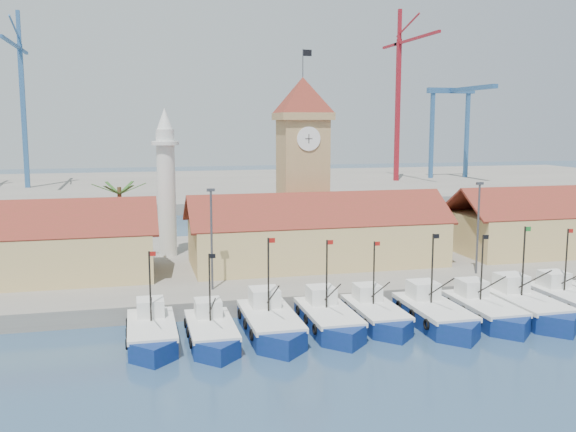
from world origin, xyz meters
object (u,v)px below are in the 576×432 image
object	(u,v)px
boat_5	(436,316)
minaret	(166,182)
clock_tower	(303,161)
boat_0	(152,335)

from	to	relation	value
boat_5	minaret	bearing A→B (deg)	127.26
boat_5	clock_tower	world-z (taller)	clock_tower
boat_0	boat_5	bearing A→B (deg)	-2.26
boat_0	minaret	distance (m)	26.77
boat_0	clock_tower	world-z (taller)	clock_tower
minaret	boat_0	bearing A→B (deg)	-95.89
boat_0	clock_tower	distance (m)	31.11
minaret	clock_tower	bearing A→B (deg)	-7.61
boat_5	clock_tower	bearing A→B (deg)	101.23
clock_tower	boat_0	bearing A→B (deg)	-127.31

